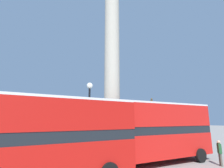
{
  "coord_description": "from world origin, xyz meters",
  "views": [
    {
      "loc": [
        -8.93,
        -14.09,
        3.1
      ],
      "look_at": [
        0.0,
        0.0,
        6.56
      ],
      "focal_mm": 28.0,
      "sensor_mm": 36.0,
      "label": 1
    }
  ],
  "objects": [
    {
      "name": "monument_column",
      "position": [
        0.0,
        0.0,
        5.71
      ],
      "size": [
        6.34,
        6.34,
        22.42
      ],
      "color": "#ADA593",
      "rests_on": "ground_plane"
    },
    {
      "name": "bus_a",
      "position": [
        -7.82,
        -4.52,
        2.36
      ],
      "size": [
        11.37,
        3.16,
        4.26
      ],
      "rotation": [
        0.0,
        0.0,
        -0.04
      ],
      "color": "#B7140F",
      "rests_on": "ground_plane"
    },
    {
      "name": "ground_plane",
      "position": [
        0.0,
        0.0,
        0.0
      ],
      "size": [
        200.0,
        200.0,
        0.0
      ],
      "primitive_type": "plane",
      "color": "gray"
    },
    {
      "name": "equestrian_statue",
      "position": [
        10.49,
        5.19,
        1.84
      ],
      "size": [
        4.07,
        3.59,
        6.41
      ],
      "rotation": [
        0.0,
        0.0,
        -0.42
      ],
      "color": "#ADA593",
      "rests_on": "ground_plane"
    },
    {
      "name": "pedestrian_near_lamp",
      "position": [
        4.37,
        -7.21,
        0.95
      ],
      "size": [
        0.45,
        0.44,
        1.7
      ],
      "rotation": [
        0.0,
        0.0,
        3.89
      ],
      "color": "#4C473D",
      "rests_on": "ground_plane"
    },
    {
      "name": "street_lamp",
      "position": [
        -3.58,
        -2.59,
        3.31
      ],
      "size": [
        0.43,
        0.43,
        5.8
      ],
      "color": "black",
      "rests_on": "ground_plane"
    },
    {
      "name": "bus_b",
      "position": [
        0.8,
        -4.34,
        2.41
      ],
      "size": [
        10.24,
        3.43,
        4.37
      ],
      "rotation": [
        0.0,
        0.0,
        -0.08
      ],
      "color": "red",
      "rests_on": "ground_plane"
    }
  ]
}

